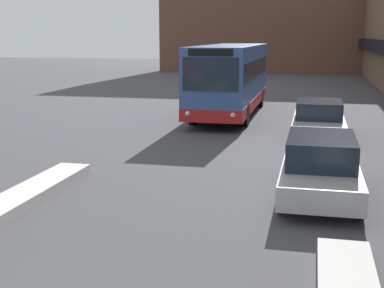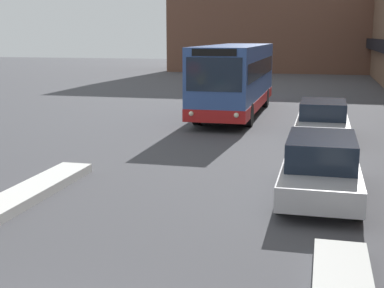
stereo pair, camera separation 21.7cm
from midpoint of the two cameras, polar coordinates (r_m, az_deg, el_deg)
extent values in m
cube|color=brown|center=(58.84, 10.15, 14.66)|extent=(26.00, 8.00, 14.37)
cube|color=#335193|center=(26.07, 3.92, 7.25)|extent=(2.52, 10.49, 2.93)
cube|color=red|center=(26.19, 3.88, 4.61)|extent=(2.54, 10.51, 0.51)
cube|color=#192333|center=(26.04, 3.93, 8.15)|extent=(2.54, 9.65, 0.81)
cube|color=#192333|center=(20.88, 1.67, 7.41)|extent=(2.22, 0.03, 1.32)
cube|color=black|center=(20.83, 1.68, 9.74)|extent=(1.76, 0.03, 0.28)
sphere|color=#F2EAC6|center=(21.23, -0.77, 3.26)|extent=(0.20, 0.20, 0.20)
sphere|color=#F2EAC6|center=(20.88, 4.08, 3.09)|extent=(0.20, 0.20, 0.20)
cylinder|color=black|center=(23.26, -0.16, 3.31)|extent=(0.28, 1.01, 1.01)
cylinder|color=black|center=(22.86, 5.42, 3.11)|extent=(0.28, 1.01, 1.01)
cylinder|color=black|center=(29.58, 2.68, 5.07)|extent=(0.28, 1.01, 1.01)
cylinder|color=black|center=(29.27, 7.09, 4.93)|extent=(0.28, 1.01, 1.01)
cube|color=#B7B7BC|center=(13.25, 13.04, -3.21)|extent=(1.80, 4.57, 0.54)
cube|color=#192333|center=(13.22, 13.16, -0.58)|extent=(1.59, 2.51, 0.66)
cylinder|color=black|center=(11.98, 16.94, -6.00)|extent=(0.20, 0.67, 0.67)
cylinder|color=black|center=(11.96, 9.03, -5.66)|extent=(0.20, 0.67, 0.67)
cylinder|color=black|center=(14.70, 16.21, -2.72)|extent=(0.20, 0.67, 0.67)
cylinder|color=black|center=(14.69, 9.80, -2.44)|extent=(0.20, 0.67, 0.67)
cube|color=#B7B7BC|center=(20.79, 13.05, 2.04)|extent=(1.89, 4.36, 0.53)
cube|color=#192333|center=(20.81, 13.12, 3.66)|extent=(1.66, 2.40, 0.63)
cylinder|color=black|center=(19.52, 15.55, 0.70)|extent=(0.20, 0.62, 0.62)
cylinder|color=black|center=(19.51, 10.49, 0.93)|extent=(0.20, 0.62, 0.62)
cylinder|color=black|center=(22.18, 15.26, 1.98)|extent=(0.20, 0.62, 0.62)
cylinder|color=black|center=(22.17, 10.80, 2.18)|extent=(0.20, 0.62, 0.62)
camera|label=1|loc=(0.11, -90.48, -0.10)|focal=50.00mm
camera|label=2|loc=(0.11, 89.52, 0.10)|focal=50.00mm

